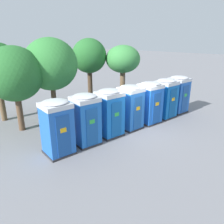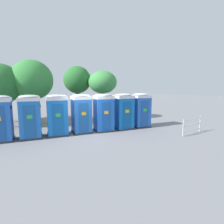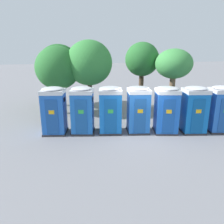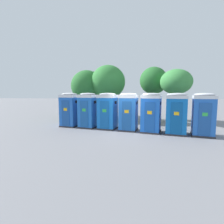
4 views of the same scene
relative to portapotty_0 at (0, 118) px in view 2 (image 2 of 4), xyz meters
name	(u,v)px [view 2 (image 2 of 4)]	position (x,y,z in m)	size (l,w,h in m)	color
ground_plane	(83,134)	(4.35, -1.26, -1.28)	(120.00, 120.00, 0.00)	slate
portapotty_0	(0,118)	(0.00, 0.00, 0.00)	(1.42, 1.41, 2.54)	#2D2D33
portapotty_1	(30,116)	(1.48, -0.26, 0.00)	(1.42, 1.44, 2.54)	#2D2D33
portapotty_2	(57,115)	(2.97, -0.53, 0.00)	(1.45, 1.43, 2.54)	#2D2D33
portapotty_3	(81,113)	(4.44, -0.83, 0.00)	(1.36, 1.38, 2.54)	#2D2D33
portapotty_4	(104,112)	(5.90, -1.24, 0.00)	(1.46, 1.45, 2.54)	#2D2D33
portapotty_5	(123,111)	(7.37, -1.53, 0.00)	(1.44, 1.41, 2.54)	#2D2D33
portapotty_6	(141,110)	(8.87, -1.74, 0.00)	(1.44, 1.42, 2.54)	#2D2D33
street_tree_0	(0,84)	(0.30, 3.78, 1.90)	(2.99, 2.99, 4.66)	brown
street_tree_1	(103,83)	(8.19, 2.54, 2.09)	(2.58, 2.58, 4.47)	brown
street_tree_2	(77,80)	(6.56, 4.48, 2.35)	(2.57, 2.57, 4.95)	#4C3826
street_tree_4	(32,80)	(2.39, 3.46, 2.23)	(3.12, 3.12, 5.04)	#4C3826
event_barrier	(192,125)	(10.10, -5.16, -0.72)	(2.06, 0.11, 1.05)	#B7B7BC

